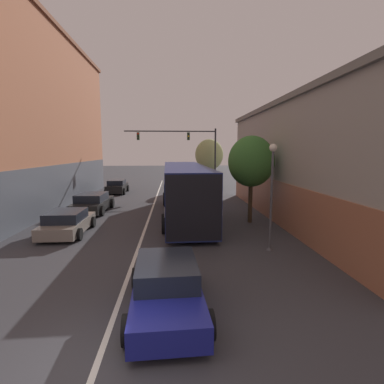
{
  "coord_description": "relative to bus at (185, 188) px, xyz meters",
  "views": [
    {
      "loc": [
        1.53,
        -5.36,
        4.16
      ],
      "look_at": [
        2.68,
        12.77,
        1.66
      ],
      "focal_mm": 28.0,
      "sensor_mm": 36.0,
      "label": 1
    }
  ],
  "objects": [
    {
      "name": "ground_plane",
      "position": [
        -2.26,
        -13.44,
        -1.83
      ],
      "size": [
        160.0,
        160.0,
        0.0
      ],
      "primitive_type": "plane",
      "color": "#38383D"
    },
    {
      "name": "street_tree_near",
      "position": [
        3.75,
        -1.86,
        1.72
      ],
      "size": [
        2.66,
        2.39,
        5.03
      ],
      "color": "#3D2D1E",
      "rests_on": "ground_plane"
    },
    {
      "name": "parked_car_left_mid",
      "position": [
        -6.07,
        -3.73,
        -1.25
      ],
      "size": [
        2.07,
        4.01,
        1.2
      ],
      "rotation": [
        0.0,
        0.0,
        1.58
      ],
      "color": "slate",
      "rests_on": "ground_plane"
    },
    {
      "name": "parked_car_left_near",
      "position": [
        -6.29,
        11.1,
        -1.19
      ],
      "size": [
        1.94,
        4.03,
        1.33
      ],
      "rotation": [
        0.0,
        0.0,
        1.58
      ],
      "color": "black",
      "rests_on": "ground_plane"
    },
    {
      "name": "lane_center_line",
      "position": [
        -2.26,
        1.94,
        -1.82
      ],
      "size": [
        0.14,
        42.77,
        0.01
      ],
      "color": "silver",
      "rests_on": "ground_plane"
    },
    {
      "name": "bus",
      "position": [
        0.0,
        0.0,
        0.0
      ],
      "size": [
        3.04,
        12.72,
        3.24
      ],
      "rotation": [
        0.0,
        0.0,
        1.59
      ],
      "color": "navy",
      "rests_on": "ground_plane"
    },
    {
      "name": "street_lamp",
      "position": [
        3.31,
        -6.87,
        0.78
      ],
      "size": [
        0.32,
        0.32,
        4.45
      ],
      "color": "#47474C",
      "rests_on": "ground_plane"
    },
    {
      "name": "traffic_signal_gantry",
      "position": [
        0.86,
        13.32,
        2.97
      ],
      "size": [
        9.69,
        0.36,
        6.51
      ],
      "color": "black",
      "rests_on": "ground_plane"
    },
    {
      "name": "street_tree_far",
      "position": [
        3.41,
        15.43,
        1.89
      ],
      "size": [
        3.2,
        2.88,
        5.49
      ],
      "color": "#3D2D1E",
      "rests_on": "ground_plane"
    },
    {
      "name": "parked_car_left_far",
      "position": [
        -6.25,
        1.8,
        -1.19
      ],
      "size": [
        2.28,
        4.55,
        1.3
      ],
      "rotation": [
        0.0,
        0.0,
        1.54
      ],
      "color": "black",
      "rests_on": "ground_plane"
    },
    {
      "name": "building_right_storefront",
      "position": [
        9.88,
        -1.59,
        1.82
      ],
      "size": [
        9.72,
        21.33,
        7.03
      ],
      "color": "#9E998E",
      "rests_on": "ground_plane"
    },
    {
      "name": "hatchback_foreground",
      "position": [
        -0.92,
        -11.36,
        -1.2
      ],
      "size": [
        2.15,
        4.25,
        1.29
      ],
      "rotation": [
        0.0,
        0.0,
        1.62
      ],
      "color": "navy",
      "rests_on": "ground_plane"
    },
    {
      "name": "building_left_brick",
      "position": [
        -12.94,
        4.69,
        4.78
      ],
      "size": [
        8.75,
        23.08,
        12.97
      ],
      "color": "#A86647",
      "rests_on": "ground_plane"
    }
  ]
}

